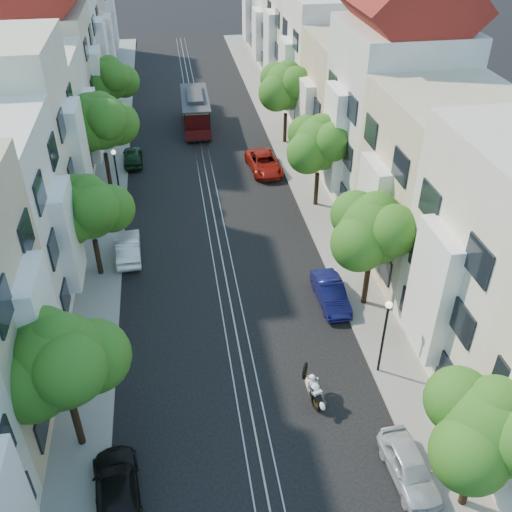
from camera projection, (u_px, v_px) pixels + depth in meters
name	position (u px, v px, depth m)	size (l,w,h in m)	color
ground	(204.00, 163.00, 45.78)	(200.00, 200.00, 0.00)	black
sidewalk_east	(292.00, 157.00, 46.68)	(2.50, 80.00, 0.12)	gray
sidewalk_west	(112.00, 169.00, 44.82)	(2.50, 80.00, 0.12)	gray
rail_left	(197.00, 164.00, 45.71)	(0.06, 80.00, 0.02)	gray
rail_slot	(204.00, 163.00, 45.78)	(0.06, 80.00, 0.02)	gray
rail_right	(211.00, 163.00, 45.85)	(0.06, 80.00, 0.02)	gray
lane_line	(204.00, 163.00, 45.78)	(0.08, 80.00, 0.01)	tan
townhouses_east	(353.00, 93.00, 44.28)	(7.75, 72.00, 12.00)	beige
townhouses_west	(37.00, 111.00, 41.30)	(7.75, 72.00, 11.76)	silver
tree_e_a	(490.00, 429.00, 19.03)	(4.72, 3.87, 6.27)	black
tree_e_b	(375.00, 231.00, 28.58)	(4.93, 4.08, 6.68)	black
tree_e_c	(320.00, 145.00, 37.58)	(4.84, 3.99, 6.52)	black
tree_e_d	(287.00, 87.00, 46.35)	(5.01, 4.16, 6.85)	black
tree_w_a	(62.00, 363.00, 21.05)	(4.93, 4.08, 6.68)	black
tree_w_b	(90.00, 210.00, 30.98)	(4.72, 3.87, 6.27)	black
tree_w_c	(101.00, 123.00, 39.53)	(5.13, 4.28, 7.09)	black
tree_w_d	(110.00, 80.00, 48.72)	(4.84, 3.99, 6.52)	black
lamp_east	(385.00, 327.00, 25.49)	(0.32, 0.32, 4.16)	black
lamp_west	(116.00, 170.00, 38.49)	(0.32, 0.32, 4.16)	black
sportbike_rider	(312.00, 387.00, 25.11)	(0.76, 1.98, 1.72)	black
cable_car	(196.00, 109.00, 50.91)	(2.51, 7.65, 2.93)	black
parked_car_e_near	(409.00, 467.00, 22.12)	(1.47, 3.66, 1.25)	silver
parked_car_e_mid	(331.00, 293.00, 31.03)	(1.35, 3.88, 1.28)	#0D0F44
parked_car_e_far	(264.00, 163.00, 44.33)	(2.21, 4.78, 1.33)	maroon
parked_car_w_near	(117.00, 489.00, 21.39)	(1.71, 4.21, 1.22)	black
parked_car_w_mid	(128.00, 248.00, 34.64)	(1.40, 4.01, 1.32)	silver
parked_car_w_far	(133.00, 156.00, 45.42)	(1.50, 3.73, 1.27)	black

